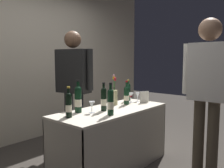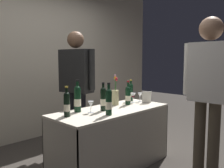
# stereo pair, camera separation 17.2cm
# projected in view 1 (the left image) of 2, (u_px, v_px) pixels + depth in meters

# --- Properties ---
(ground_plane) EXTENTS (12.00, 12.00, 0.00)m
(ground_plane) POSITION_uv_depth(u_px,v_px,m) (112.00, 167.00, 2.83)
(ground_plane) COLOR #38332D
(back_partition) EXTENTS (5.61, 0.12, 2.79)m
(back_partition) POSITION_uv_depth(u_px,v_px,m) (32.00, 55.00, 3.82)
(back_partition) COLOR #B2A893
(back_partition) RESTS_ON ground_plane
(tasting_table) EXTENTS (1.49, 0.62, 0.72)m
(tasting_table) POSITION_uv_depth(u_px,v_px,m) (112.00, 128.00, 2.78)
(tasting_table) COLOR beige
(tasting_table) RESTS_ON ground_plane
(featured_wine_bottle) EXTENTS (0.08, 0.08, 0.36)m
(featured_wine_bottle) POSITION_uv_depth(u_px,v_px,m) (78.00, 99.00, 2.56)
(featured_wine_bottle) COLOR black
(featured_wine_bottle) RESTS_ON tasting_table
(display_bottle_0) EXTENTS (0.07, 0.07, 0.32)m
(display_bottle_0) POSITION_uv_depth(u_px,v_px,m) (69.00, 104.00, 2.34)
(display_bottle_0) COLOR black
(display_bottle_0) RESTS_ON tasting_table
(display_bottle_1) EXTENTS (0.07, 0.07, 0.30)m
(display_bottle_1) POSITION_uv_depth(u_px,v_px,m) (128.00, 92.00, 3.31)
(display_bottle_1) COLOR black
(display_bottle_1) RESTS_ON tasting_table
(display_bottle_2) EXTENTS (0.07, 0.07, 0.35)m
(display_bottle_2) POSITION_uv_depth(u_px,v_px,m) (111.00, 101.00, 2.44)
(display_bottle_2) COLOR black
(display_bottle_2) RESTS_ON tasting_table
(display_bottle_3) EXTENTS (0.07, 0.07, 0.33)m
(display_bottle_3) POSITION_uv_depth(u_px,v_px,m) (104.00, 99.00, 2.65)
(display_bottle_3) COLOR black
(display_bottle_3) RESTS_ON tasting_table
(display_bottle_4) EXTENTS (0.07, 0.07, 0.31)m
(display_bottle_4) POSITION_uv_depth(u_px,v_px,m) (127.00, 95.00, 3.04)
(display_bottle_4) COLOR black
(display_bottle_4) RESTS_ON tasting_table
(wine_glass_near_vendor) EXTENTS (0.08, 0.08, 0.13)m
(wine_glass_near_vendor) POSITION_uv_depth(u_px,v_px,m) (131.00, 95.00, 3.18)
(wine_glass_near_vendor) COLOR silver
(wine_glass_near_vendor) RESTS_ON tasting_table
(wine_glass_mid) EXTENTS (0.06, 0.06, 0.13)m
(wine_glass_mid) POSITION_uv_depth(u_px,v_px,m) (138.00, 95.00, 3.26)
(wine_glass_mid) COLOR silver
(wine_glass_mid) RESTS_ON tasting_table
(wine_glass_near_taster) EXTENTS (0.07, 0.07, 0.13)m
(wine_glass_near_taster) POSITION_uv_depth(u_px,v_px,m) (92.00, 105.00, 2.55)
(wine_glass_near_taster) COLOR silver
(wine_glass_near_taster) RESTS_ON tasting_table
(flower_vase) EXTENTS (0.09, 0.09, 0.40)m
(flower_vase) POSITION_uv_depth(u_px,v_px,m) (114.00, 96.00, 3.01)
(flower_vase) COLOR tan
(flower_vase) RESTS_ON tasting_table
(brochure_stand) EXTENTS (0.13, 0.06, 0.16)m
(brochure_stand) POSITION_uv_depth(u_px,v_px,m) (144.00, 97.00, 3.17)
(brochure_stand) COLOR silver
(brochure_stand) RESTS_ON tasting_table
(vendor_presenter) EXTENTS (0.30, 0.64, 1.70)m
(vendor_presenter) POSITION_uv_depth(u_px,v_px,m) (73.00, 79.00, 3.24)
(vendor_presenter) COLOR black
(vendor_presenter) RESTS_ON ground_plane
(taster_foreground_right) EXTENTS (0.24, 0.56, 1.74)m
(taster_foreground_right) POSITION_uv_depth(u_px,v_px,m) (208.00, 84.00, 2.49)
(taster_foreground_right) COLOR #4C4233
(taster_foreground_right) RESTS_ON ground_plane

